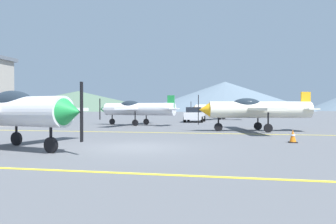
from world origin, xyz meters
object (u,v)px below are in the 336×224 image
(car_sedan, at_px, (195,114))
(traffic_cone_front, at_px, (293,136))
(airplane_far, at_px, (136,109))
(airplane_back, at_px, (218,108))
(airplane_near, at_px, (1,110))
(airplane_mid, at_px, (255,109))

(car_sedan, xyz_separation_m, traffic_cone_front, (6.45, -19.30, -0.56))
(traffic_cone_front, bearing_deg, airplane_far, 132.12)
(airplane_back, distance_m, traffic_cone_front, 27.52)
(airplane_far, bearing_deg, traffic_cone_front, -47.88)
(airplane_back, bearing_deg, airplane_far, -114.15)
(airplane_near, relative_size, traffic_cone_front, 14.75)
(airplane_mid, relative_size, car_sedan, 2.02)
(airplane_far, distance_m, traffic_cone_front, 16.38)
(airplane_far, relative_size, airplane_back, 1.00)
(car_sedan, bearing_deg, airplane_mid, -66.82)
(airplane_mid, xyz_separation_m, airplane_back, (-3.13, 20.43, 0.00))
(airplane_far, xyz_separation_m, car_sedan, (4.50, 7.19, -0.63))
(airplane_mid, bearing_deg, airplane_near, -132.40)
(airplane_near, height_order, airplane_mid, same)
(airplane_mid, bearing_deg, traffic_cone_front, -80.95)
(airplane_far, height_order, traffic_cone_front, airplane_far)
(airplane_near, xyz_separation_m, airplane_mid, (10.19, 11.16, 0.00))
(airplane_back, bearing_deg, airplane_near, -102.59)
(airplane_back, xyz_separation_m, traffic_cone_front, (4.21, -27.17, -1.18))
(airplane_far, xyz_separation_m, airplane_back, (6.75, 15.05, 0.00))
(airplane_far, bearing_deg, airplane_back, 65.85)
(airplane_near, xyz_separation_m, car_sedan, (4.81, 23.72, -0.63))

